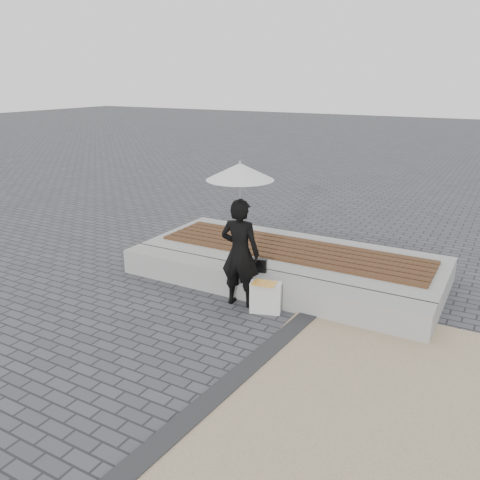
# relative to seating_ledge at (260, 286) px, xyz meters

# --- Properties ---
(ground) EXTENTS (80.00, 80.00, 0.00)m
(ground) POSITION_rel_seating_ledge_xyz_m (0.00, -1.60, -0.20)
(ground) COLOR #49494E
(ground) RESTS_ON ground
(terrazzo_zone) EXTENTS (5.00, 5.00, 0.02)m
(terrazzo_zone) POSITION_rel_seating_ledge_xyz_m (3.20, -2.10, -0.19)
(terrazzo_zone) COLOR #C5A88B
(terrazzo_zone) RESTS_ON ground
(edging_band) EXTENTS (0.61, 5.20, 0.04)m
(edging_band) POSITION_rel_seating_ledge_xyz_m (0.75, -2.10, -0.18)
(edging_band) COLOR #2D2D2F
(edging_band) RESTS_ON ground
(seating_ledge) EXTENTS (5.00, 0.45, 0.40)m
(seating_ledge) POSITION_rel_seating_ledge_xyz_m (0.00, 0.00, 0.00)
(seating_ledge) COLOR #A09F9A
(seating_ledge) RESTS_ON ground
(timber_platform) EXTENTS (5.00, 2.00, 0.40)m
(timber_platform) POSITION_rel_seating_ledge_xyz_m (0.00, 1.20, 0.00)
(timber_platform) COLOR #A8A8A3
(timber_platform) RESTS_ON ground
(timber_decking) EXTENTS (4.60, 1.20, 0.04)m
(timber_decking) POSITION_rel_seating_ledge_xyz_m (0.00, 1.20, 0.22)
(timber_decking) COLOR #592F1F
(timber_decking) RESTS_ON timber_platform
(woman) EXTENTS (0.62, 0.44, 1.61)m
(woman) POSITION_rel_seating_ledge_xyz_m (-0.16, -0.34, 0.60)
(woman) COLOR black
(woman) RESTS_ON ground
(parasol) EXTENTS (0.94, 0.94, 1.20)m
(parasol) POSITION_rel_seating_ledge_xyz_m (-0.16, -0.34, 1.78)
(parasol) COLOR silver
(parasol) RESTS_ON ground
(handbag) EXTENTS (0.31, 0.18, 0.21)m
(handbag) POSITION_rel_seating_ledge_xyz_m (-0.08, 0.05, 0.30)
(handbag) COLOR black
(handbag) RESTS_ON seating_ledge
(canvas_tote) EXTENTS (0.47, 0.31, 0.46)m
(canvas_tote) POSITION_rel_seating_ledge_xyz_m (0.29, -0.39, 0.03)
(canvas_tote) COLOR silver
(canvas_tote) RESTS_ON ground
(magazine) EXTENTS (0.36, 0.29, 0.01)m
(magazine) POSITION_rel_seating_ledge_xyz_m (0.29, -0.44, 0.27)
(magazine) COLOR #E0463C
(magazine) RESTS_ON canvas_tote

